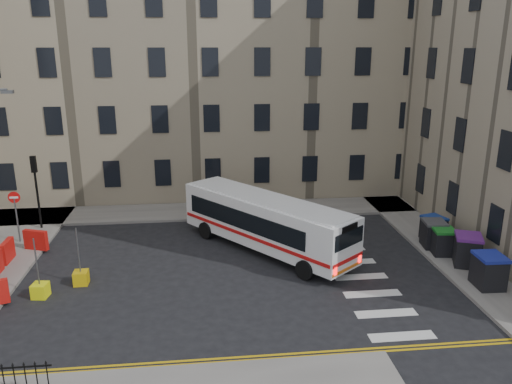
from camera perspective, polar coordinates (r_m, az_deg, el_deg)
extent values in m
plane|color=black|center=(23.39, 1.46, -8.85)|extent=(120.00, 120.00, 0.00)
cube|color=slate|center=(31.32, -11.65, -2.35)|extent=(36.00, 3.20, 0.15)
cube|color=slate|center=(29.37, 18.09, -4.13)|extent=(2.40, 26.00, 0.15)
cube|color=gray|center=(36.73, -13.03, 12.95)|extent=(38.00, 10.50, 16.00)
cylinder|color=black|center=(30.07, -23.63, -0.88)|extent=(0.12, 0.12, 3.20)
cube|color=black|center=(29.57, -24.08, 2.92)|extent=(0.28, 0.22, 0.90)
cylinder|color=#595B5E|center=(28.54, -25.63, -2.86)|extent=(0.08, 0.08, 2.40)
cube|color=red|center=(28.12, -26.00, 0.03)|extent=(0.60, 0.04, 0.60)
cube|color=red|center=(26.46, -26.53, -6.05)|extent=(0.25, 1.25, 1.00)
cube|color=red|center=(27.31, -23.86, -5.03)|extent=(1.26, 0.66, 1.00)
cube|color=white|center=(24.91, 1.08, -3.28)|extent=(7.98, 9.23, 2.27)
cube|color=black|center=(24.39, -1.56, -3.26)|extent=(5.01, 6.29, 0.91)
cube|color=black|center=(25.92, 2.13, -2.06)|extent=(5.01, 6.29, 0.91)
cube|color=black|center=(28.37, -6.17, -0.40)|extent=(1.60, 1.29, 1.00)
cube|color=black|center=(21.79, 10.60, -5.26)|extent=(1.60, 1.29, 0.73)
cube|color=red|center=(24.34, -0.82, -5.13)|extent=(6.12, 7.70, 0.16)
cube|color=red|center=(25.88, 2.86, -3.80)|extent=(6.12, 7.70, 0.16)
cube|color=#FF0C0C|center=(21.58, 9.05, -8.94)|extent=(0.19, 0.16, 0.36)
cube|color=#FF0C0C|center=(22.95, 11.77, -7.49)|extent=(0.19, 0.16, 0.36)
cylinder|color=black|center=(26.92, -5.77, -4.39)|extent=(0.76, 0.87, 0.91)
cylinder|color=black|center=(28.30, -2.21, -3.26)|extent=(0.76, 0.87, 0.91)
cylinder|color=black|center=(22.38, 5.60, -8.87)|extent=(0.76, 0.87, 0.91)
cylinder|color=black|center=(24.03, 9.09, -7.17)|extent=(0.76, 0.87, 0.91)
cube|color=black|center=(23.44, 25.04, -8.31)|extent=(1.11, 1.27, 1.29)
cube|color=navy|center=(23.17, 25.25, -6.70)|extent=(1.17, 1.33, 0.13)
cube|color=black|center=(25.24, 22.97, -6.27)|extent=(1.49, 1.58, 1.32)
cube|color=#581E71|center=(24.98, 23.16, -4.72)|extent=(1.56, 1.66, 0.14)
cube|color=black|center=(26.13, 20.55, -5.41)|extent=(1.11, 1.24, 1.16)
cube|color=#186E20|center=(25.91, 20.69, -4.09)|extent=(1.17, 1.30, 0.12)
cube|color=black|center=(26.86, 19.61, -4.64)|extent=(1.16, 1.30, 1.23)
cube|color=#3B3A3D|center=(26.64, 19.75, -3.28)|extent=(1.22, 1.36, 0.13)
cube|color=black|center=(27.82, 19.60, -4.02)|extent=(1.21, 1.31, 1.13)
cube|color=navy|center=(27.62, 19.73, -2.81)|extent=(1.27, 1.37, 0.12)
cube|color=gold|center=(23.22, -19.35, -9.23)|extent=(0.61, 0.61, 0.60)
cube|color=#ECEF0E|center=(22.72, -23.42, -10.28)|extent=(0.68, 0.68, 0.60)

